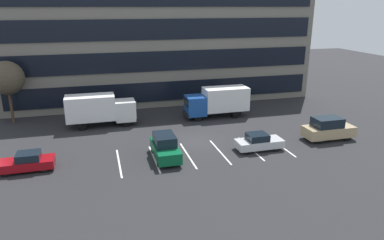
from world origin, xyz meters
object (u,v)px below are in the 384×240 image
(box_truck_white, at_px, (100,109))
(sedan_silver, at_px, (259,142))
(sedan_maroon, at_px, (27,162))
(box_truck_blue, at_px, (218,101))
(suv_tan, at_px, (328,129))
(bare_tree, at_px, (7,78))
(suv_forest, at_px, (165,147))

(box_truck_white, distance_m, sedan_silver, 16.36)
(sedan_silver, xyz_separation_m, sedan_maroon, (-18.42, 0.83, -0.02))
(box_truck_blue, bearing_deg, suv_tan, -50.75)
(box_truck_blue, height_order, suv_tan, box_truck_blue)
(box_truck_white, bearing_deg, bare_tree, 158.18)
(suv_forest, bearing_deg, box_truck_blue, 50.66)
(sedan_maroon, height_order, suv_forest, suv_forest)
(bare_tree, bearing_deg, sedan_maroon, -75.41)
(sedan_silver, distance_m, suv_tan, 7.24)
(sedan_silver, distance_m, suv_forest, 8.06)
(sedan_maroon, bearing_deg, box_truck_blue, 26.36)
(box_truck_white, bearing_deg, suv_forest, -63.59)
(sedan_maroon, bearing_deg, bare_tree, 104.59)
(suv_tan, xyz_separation_m, suv_forest, (-15.26, -0.27, -0.06))
(box_truck_white, distance_m, suv_forest, 10.85)
(sedan_maroon, bearing_deg, suv_tan, -0.47)
(suv_tan, xyz_separation_m, sedan_maroon, (-25.63, 0.21, -0.34))
(sedan_silver, relative_size, bare_tree, 0.62)
(sedan_silver, distance_m, sedan_maroon, 18.44)
(sedan_silver, bearing_deg, box_truck_white, 142.01)
(box_truck_white, height_order, sedan_maroon, box_truck_white)
(box_truck_blue, xyz_separation_m, bare_tree, (-21.44, 3.79, 2.90))
(box_truck_white, xyz_separation_m, suv_tan, (20.07, -9.42, -0.81))
(box_truck_blue, height_order, suv_forest, box_truck_blue)
(suv_tan, relative_size, suv_forest, 1.07)
(box_truck_blue, relative_size, bare_tree, 1.08)
(box_truck_blue, xyz_separation_m, suv_forest, (-7.75, -9.46, -0.89))
(box_truck_white, distance_m, sedan_maroon, 10.82)
(suv_tan, distance_m, bare_tree, 31.94)
(sedan_silver, bearing_deg, sedan_maroon, 177.40)
(box_truck_blue, distance_m, suv_tan, 11.89)
(suv_tan, distance_m, sedan_maroon, 25.63)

